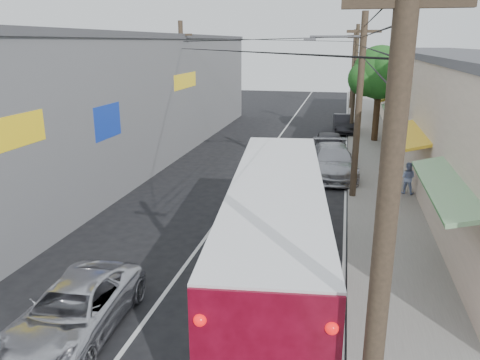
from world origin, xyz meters
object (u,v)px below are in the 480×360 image
(jeepney, at_px, (74,311))
(parked_car_mid, at_px, (329,147))
(parked_car_far, at_px, (343,124))
(pedestrian_far, at_px, (407,178))
(parked_suv, at_px, (333,161))
(pedestrian_near, at_px, (396,173))
(coach_bus, at_px, (276,235))

(jeepney, bearing_deg, parked_car_mid, 71.38)
(parked_car_far, distance_m, pedestrian_far, 15.58)
(parked_suv, distance_m, pedestrian_near, 3.83)
(pedestrian_near, xyz_separation_m, pedestrian_far, (0.50, -0.20, -0.14))
(parked_suv, height_order, parked_car_mid, parked_car_mid)
(parked_car_far, bearing_deg, parked_car_mid, -98.27)
(parked_suv, bearing_deg, jeepney, -116.50)
(coach_bus, bearing_deg, jeepney, -151.28)
(parked_suv, distance_m, parked_car_far, 12.60)
(parked_suv, height_order, pedestrian_far, parked_suv)
(jeepney, distance_m, parked_car_far, 28.76)
(jeepney, relative_size, parked_car_mid, 0.97)
(parked_suv, bearing_deg, pedestrian_far, -45.04)
(parked_car_mid, relative_size, pedestrian_near, 2.72)
(parked_suv, relative_size, pedestrian_far, 3.74)
(pedestrian_near, bearing_deg, parked_car_far, -77.72)
(jeepney, xyz_separation_m, parked_car_mid, (5.26, 19.00, 0.17))
(parked_car_far, bearing_deg, coach_bus, -97.32)
(parked_car_mid, relative_size, parked_car_far, 1.13)
(jeepney, bearing_deg, coach_bus, 32.05)
(coach_bus, relative_size, parked_suv, 2.12)
(coach_bus, distance_m, parked_suv, 12.54)
(pedestrian_near, bearing_deg, jeepney, 59.78)
(parked_car_far, bearing_deg, pedestrian_near, -84.22)
(parked_car_far, relative_size, pedestrian_near, 2.41)
(coach_bus, bearing_deg, parked_suv, 78.00)
(parked_car_mid, distance_m, pedestrian_near, 6.78)
(coach_bus, xyz_separation_m, parked_car_mid, (0.87, 15.91, -0.90))
(parked_car_far, height_order, pedestrian_far, pedestrian_far)
(pedestrian_near, bearing_deg, parked_car_mid, -58.57)
(coach_bus, height_order, parked_car_far, coach_bus)
(parked_car_mid, height_order, parked_car_far, parked_car_mid)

